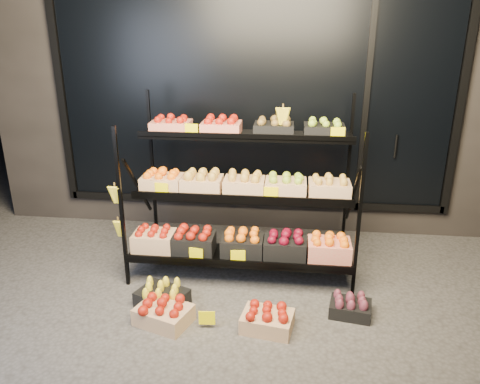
# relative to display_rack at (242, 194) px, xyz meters

# --- Properties ---
(ground) EXTENTS (24.00, 24.00, 0.00)m
(ground) POSITION_rel_display_rack_xyz_m (0.01, -0.60, -0.79)
(ground) COLOR #514F4C
(ground) RESTS_ON ground
(building) EXTENTS (6.00, 2.08, 3.50)m
(building) POSITION_rel_display_rack_xyz_m (0.01, 1.99, 0.96)
(building) COLOR #2D2826
(building) RESTS_ON ground
(display_rack) EXTENTS (2.18, 1.02, 1.68)m
(display_rack) POSITION_rel_display_rack_xyz_m (0.00, 0.00, 0.00)
(display_rack) COLOR black
(display_rack) RESTS_ON ground
(tag_floor_a) EXTENTS (0.13, 0.01, 0.12)m
(tag_floor_a) POSITION_rel_display_rack_xyz_m (-0.17, -1.00, -0.73)
(tag_floor_a) COLOR #FEEC00
(tag_floor_a) RESTS_ON ground
(floor_crate_left) EXTENTS (0.50, 0.43, 0.21)m
(floor_crate_left) POSITION_rel_display_rack_xyz_m (-0.53, -0.96, -0.69)
(floor_crate_left) COLOR tan
(floor_crate_left) RESTS_ON ground
(floor_crate_midleft) EXTENTS (0.49, 0.43, 0.20)m
(floor_crate_midleft) POSITION_rel_display_rack_xyz_m (-0.61, -0.72, -0.69)
(floor_crate_midleft) COLOR black
(floor_crate_midleft) RESTS_ON ground
(floor_crate_midright) EXTENTS (0.44, 0.35, 0.20)m
(floor_crate_midright) POSITION_rel_display_rack_xyz_m (0.31, -0.95, -0.69)
(floor_crate_midright) COLOR tan
(floor_crate_midright) RESTS_ON ground
(floor_crate_right) EXTENTS (0.37, 0.30, 0.18)m
(floor_crate_right) POSITION_rel_display_rack_xyz_m (0.99, -0.68, -0.70)
(floor_crate_right) COLOR black
(floor_crate_right) RESTS_ON ground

